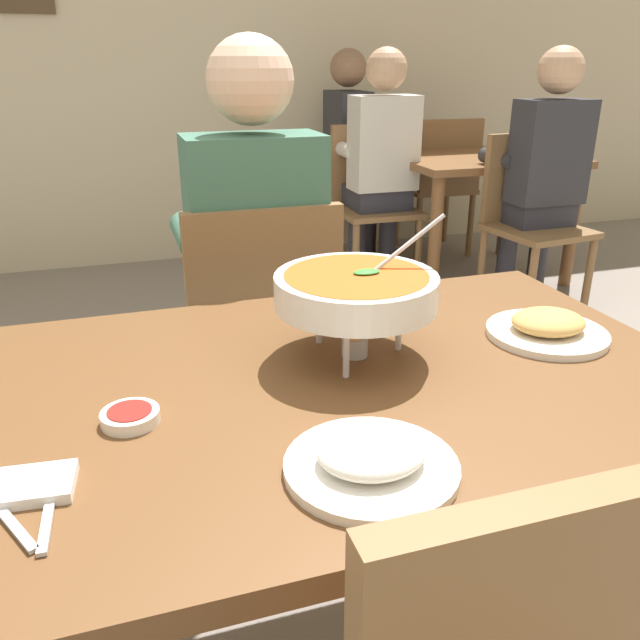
% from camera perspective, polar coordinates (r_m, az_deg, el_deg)
% --- Properties ---
extents(cafe_rear_partition, '(10.00, 0.10, 3.00)m').
position_cam_1_polar(cafe_rear_partition, '(4.34, -14.48, 24.87)').
color(cafe_rear_partition, beige).
rests_on(cafe_rear_partition, ground_plane).
extents(dining_table_main, '(1.29, 0.87, 0.73)m').
position_cam_1_polar(dining_table_main, '(1.19, 2.24, -9.44)').
color(dining_table_main, brown).
rests_on(dining_table_main, ground_plane).
extents(chair_diner_main, '(0.44, 0.44, 0.90)m').
position_cam_1_polar(chair_diner_main, '(1.87, -5.40, -1.26)').
color(chair_diner_main, brown).
rests_on(chair_diner_main, ground_plane).
extents(diner_main, '(0.40, 0.45, 1.31)m').
position_cam_1_polar(diner_main, '(1.82, -5.90, 5.98)').
color(diner_main, '#2D2D38').
rests_on(diner_main, ground_plane).
extents(curry_bowl, '(0.33, 0.30, 0.26)m').
position_cam_1_polar(curry_bowl, '(1.17, 3.22, 2.57)').
color(curry_bowl, silver).
rests_on(curry_bowl, dining_table_main).
extents(rice_plate, '(0.24, 0.24, 0.06)m').
position_cam_1_polar(rice_plate, '(0.89, 4.58, -12.20)').
color(rice_plate, white).
rests_on(rice_plate, dining_table_main).
extents(appetizer_plate, '(0.24, 0.24, 0.06)m').
position_cam_1_polar(appetizer_plate, '(1.37, 19.54, -0.64)').
color(appetizer_plate, white).
rests_on(appetizer_plate, dining_table_main).
extents(sauce_dish, '(0.09, 0.09, 0.02)m').
position_cam_1_polar(sauce_dish, '(1.04, -16.50, -8.19)').
color(sauce_dish, white).
rests_on(sauce_dish, dining_table_main).
extents(napkin_folded, '(0.13, 0.09, 0.02)m').
position_cam_1_polar(napkin_folded, '(0.94, -24.61, -13.27)').
color(napkin_folded, white).
rests_on(napkin_folded, dining_table_main).
extents(fork_utensil, '(0.09, 0.16, 0.01)m').
position_cam_1_polar(fork_utensil, '(0.91, -26.15, -15.36)').
color(fork_utensil, silver).
rests_on(fork_utensil, dining_table_main).
extents(spoon_utensil, '(0.02, 0.17, 0.01)m').
position_cam_1_polar(spoon_utensil, '(0.90, -22.91, -15.12)').
color(spoon_utensil, silver).
rests_on(spoon_utensil, dining_table_main).
extents(dining_table_far, '(1.00, 0.80, 0.73)m').
position_cam_1_polar(dining_table_far, '(3.98, 13.88, 12.15)').
color(dining_table_far, brown).
rests_on(dining_table_far, ground_plane).
extents(chair_bg_left, '(0.49, 0.49, 0.90)m').
position_cam_1_polar(chair_bg_left, '(4.27, 3.66, 12.17)').
color(chair_bg_left, brown).
rests_on(chair_bg_left, ground_plane).
extents(chair_bg_middle, '(0.49, 0.49, 0.90)m').
position_cam_1_polar(chair_bg_middle, '(3.54, 17.97, 9.07)').
color(chair_bg_middle, brown).
rests_on(chair_bg_middle, ground_plane).
extents(chair_bg_right, '(0.45, 0.45, 0.90)m').
position_cam_1_polar(chair_bg_right, '(3.84, 4.52, 11.01)').
color(chair_bg_right, brown).
rests_on(chair_bg_right, ground_plane).
extents(chair_bg_corner, '(0.46, 0.46, 0.90)m').
position_cam_1_polar(chair_bg_corner, '(4.42, 10.74, 12.18)').
color(chair_bg_corner, brown).
rests_on(chair_bg_corner, ground_plane).
extents(patron_bg_left, '(0.45, 0.40, 1.31)m').
position_cam_1_polar(patron_bg_left, '(4.16, 2.94, 15.20)').
color(patron_bg_left, '#2D2D38').
rests_on(patron_bg_left, ground_plane).
extents(patron_bg_middle, '(0.40, 0.45, 1.31)m').
position_cam_1_polar(patron_bg_middle, '(3.52, 19.21, 12.77)').
color(patron_bg_middle, '#2D2D38').
rests_on(patron_bg_middle, ground_plane).
extents(patron_bg_right, '(0.40, 0.45, 1.31)m').
position_cam_1_polar(patron_bg_right, '(3.71, 5.40, 14.28)').
color(patron_bg_right, '#2D2D38').
rests_on(patron_bg_right, ground_plane).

